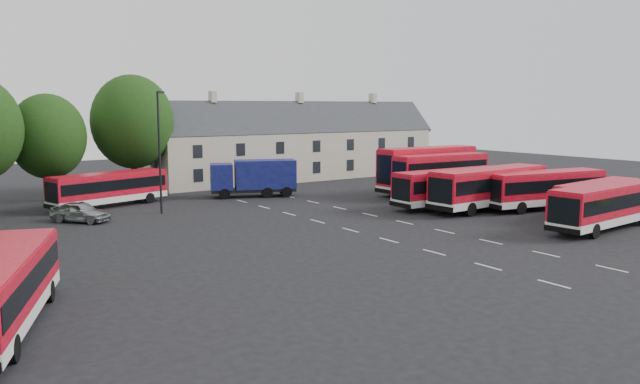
{
  "coord_description": "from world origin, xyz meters",
  "views": [
    {
      "loc": [
        -25.81,
        -31.42,
        8.49
      ],
      "look_at": [
        0.17,
        5.94,
        2.2
      ],
      "focal_mm": 35.0,
      "sensor_mm": 36.0,
      "label": 1
    }
  ],
  "objects_px": {
    "bus_dd_south": "(441,173)",
    "silver_car": "(80,212)",
    "box_truck": "(255,176)",
    "bus_west": "(1,285)",
    "bus_row_a": "(605,203)",
    "lamppost": "(160,149)"
  },
  "relations": [
    {
      "from": "box_truck",
      "to": "silver_car",
      "type": "bearing_deg",
      "value": -143.84
    },
    {
      "from": "silver_car",
      "to": "bus_west",
      "type": "bearing_deg",
      "value": -149.59
    },
    {
      "from": "box_truck",
      "to": "bus_west",
      "type": "bearing_deg",
      "value": -111.81
    },
    {
      "from": "bus_row_a",
      "to": "bus_dd_south",
      "type": "xyz_separation_m",
      "value": [
        1.77,
        17.37,
        0.44
      ]
    },
    {
      "from": "bus_west",
      "to": "lamppost",
      "type": "height_order",
      "value": "lamppost"
    },
    {
      "from": "bus_row_a",
      "to": "bus_dd_south",
      "type": "relative_size",
      "value": 1.11
    },
    {
      "from": "bus_dd_south",
      "to": "bus_west",
      "type": "distance_m",
      "value": 42.0
    },
    {
      "from": "bus_row_a",
      "to": "silver_car",
      "type": "height_order",
      "value": "bus_row_a"
    },
    {
      "from": "bus_dd_south",
      "to": "silver_car",
      "type": "relative_size",
      "value": 2.24
    },
    {
      "from": "bus_row_a",
      "to": "bus_west",
      "type": "height_order",
      "value": "bus_row_a"
    },
    {
      "from": "silver_car",
      "to": "bus_dd_south",
      "type": "bearing_deg",
      "value": -50.25
    },
    {
      "from": "bus_dd_south",
      "to": "bus_west",
      "type": "bearing_deg",
      "value": -154.75
    },
    {
      "from": "box_truck",
      "to": "silver_car",
      "type": "distance_m",
      "value": 17.4
    },
    {
      "from": "bus_dd_south",
      "to": "box_truck",
      "type": "distance_m",
      "value": 17.44
    },
    {
      "from": "bus_west",
      "to": "silver_car",
      "type": "height_order",
      "value": "bus_west"
    },
    {
      "from": "box_truck",
      "to": "silver_car",
      "type": "xyz_separation_m",
      "value": [
        -16.87,
        -4.12,
        -1.18
      ]
    },
    {
      "from": "bus_west",
      "to": "bus_row_a",
      "type": "bearing_deg",
      "value": -71.93
    },
    {
      "from": "bus_row_a",
      "to": "silver_car",
      "type": "xyz_separation_m",
      "value": [
        -29.12,
        23.61,
        -1.1
      ]
    },
    {
      "from": "bus_dd_south",
      "to": "box_truck",
      "type": "height_order",
      "value": "bus_dd_south"
    },
    {
      "from": "bus_row_a",
      "to": "box_truck",
      "type": "bearing_deg",
      "value": 109.61
    },
    {
      "from": "bus_dd_south",
      "to": "box_truck",
      "type": "xyz_separation_m",
      "value": [
        -14.03,
        10.36,
        -0.36
      ]
    },
    {
      "from": "lamppost",
      "to": "silver_car",
      "type": "bearing_deg",
      "value": -178.38
    }
  ]
}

